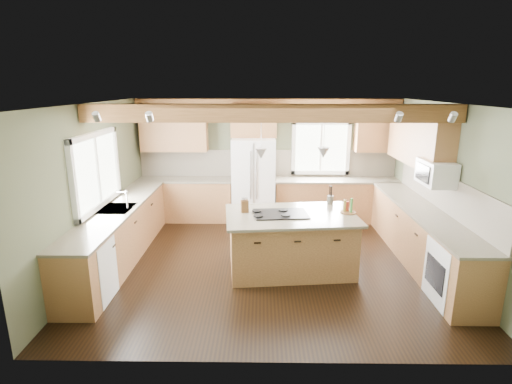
{
  "coord_description": "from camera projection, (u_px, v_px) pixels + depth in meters",
  "views": [
    {
      "loc": [
        -0.13,
        -6.14,
        2.86
      ],
      "look_at": [
        -0.22,
        0.3,
        1.14
      ],
      "focal_mm": 28.0,
      "sensor_mm": 36.0,
      "label": 1
    }
  ],
  "objects": [
    {
      "name": "base_cab_left",
      "position": [
        119.0,
        236.0,
        6.64
      ],
      "size": [
        0.6,
        3.7,
        0.88
      ],
      "primitive_type": "cube",
      "color": "brown",
      "rests_on": "floor"
    },
    {
      "name": "dishwasher",
      "position": [
        87.0,
        271.0,
        5.39
      ],
      "size": [
        0.6,
        0.6,
        0.84
      ],
      "primitive_type": "cube",
      "color": "white",
      "rests_on": "floor"
    },
    {
      "name": "backsplash_right",
      "position": [
        444.0,
        192.0,
        6.37
      ],
      "size": [
        0.03,
        3.7,
        0.58
      ],
      "primitive_type": "cube",
      "color": "brown",
      "rests_on": "wall_right"
    },
    {
      "name": "counter_right",
      "position": [
        424.0,
        211.0,
        6.45
      ],
      "size": [
        0.64,
        3.74,
        0.04
      ],
      "primitive_type": "cube",
      "color": "brown",
      "rests_on": "base_cab_right"
    },
    {
      "name": "counter_left",
      "position": [
        117.0,
        209.0,
        6.52
      ],
      "size": [
        0.64,
        3.74,
        0.04
      ],
      "primitive_type": "cube",
      "color": "brown",
      "rests_on": "base_cab_left"
    },
    {
      "name": "upper_cab_back_left",
      "position": [
        174.0,
        130.0,
        8.44
      ],
      "size": [
        1.4,
        0.35,
        0.9
      ],
      "primitive_type": "cube",
      "color": "brown",
      "rests_on": "wall_back"
    },
    {
      "name": "base_cab_right",
      "position": [
        421.0,
        237.0,
        6.57
      ],
      "size": [
        0.6,
        3.7,
        0.88
      ],
      "primitive_type": "cube",
      "color": "brown",
      "rests_on": "floor"
    },
    {
      "name": "upper_cab_over_fridge",
      "position": [
        254.0,
        120.0,
        8.37
      ],
      "size": [
        0.96,
        0.35,
        0.7
      ],
      "primitive_type": "cube",
      "color": "brown",
      "rests_on": "wall_back"
    },
    {
      "name": "cooktop",
      "position": [
        281.0,
        214.0,
        6.2
      ],
      "size": [
        0.87,
        0.63,
        0.02
      ],
      "primitive_type": "cube",
      "rotation": [
        0.0,
        0.0,
        0.1
      ],
      "color": "black",
      "rests_on": "island_top"
    },
    {
      "name": "base_cab_back_right",
      "position": [
        336.0,
        201.0,
        8.66
      ],
      "size": [
        2.62,
        0.6,
        0.88
      ],
      "primitive_type": "cube",
      "color": "brown",
      "rests_on": "floor"
    },
    {
      "name": "floor",
      "position": [
        269.0,
        262.0,
        6.67
      ],
      "size": [
        5.6,
        5.6,
        0.0
      ],
      "primitive_type": "plane",
      "color": "black",
      "rests_on": "ground"
    },
    {
      "name": "upper_cab_back_corner",
      "position": [
        377.0,
        130.0,
        8.38
      ],
      "size": [
        0.9,
        0.35,
        0.9
      ],
      "primitive_type": "cube",
      "color": "brown",
      "rests_on": "wall_back"
    },
    {
      "name": "pendant_right",
      "position": [
        323.0,
        153.0,
        6.0
      ],
      "size": [
        0.18,
        0.18,
        0.16
      ],
      "primitive_type": "cone",
      "rotation": [
        3.14,
        0.0,
        0.0
      ],
      "color": "#B2B2B7",
      "rests_on": "ceiling"
    },
    {
      "name": "refrigerator",
      "position": [
        254.0,
        181.0,
        8.49
      ],
      "size": [
        0.9,
        0.74,
        1.8
      ],
      "primitive_type": "cube",
      "color": "white",
      "rests_on": "floor"
    },
    {
      "name": "counter_back_right",
      "position": [
        337.0,
        180.0,
        8.54
      ],
      "size": [
        2.66,
        0.64,
        0.04
      ],
      "primitive_type": "cube",
      "color": "brown",
      "rests_on": "base_cab_back_right"
    },
    {
      "name": "knife_block",
      "position": [
        245.0,
        206.0,
        6.29
      ],
      "size": [
        0.13,
        0.11,
        0.19
      ],
      "primitive_type": "cube",
      "rotation": [
        0.0,
        0.0,
        0.2
      ],
      "color": "brown",
      "rests_on": "island_top"
    },
    {
      "name": "faucet",
      "position": [
        127.0,
        201.0,
        6.48
      ],
      "size": [
        0.02,
        0.02,
        0.28
      ],
      "primitive_type": "cylinder",
      "color": "#B2B2B7",
      "rests_on": "sink"
    },
    {
      "name": "wall_back",
      "position": [
        268.0,
        159.0,
        8.75
      ],
      "size": [
        5.6,
        0.0,
        5.6
      ],
      "primitive_type": "plane",
      "rotation": [
        1.57,
        0.0,
        0.0
      ],
      "color": "#52583E",
      "rests_on": "ground"
    },
    {
      "name": "wall_right",
      "position": [
        447.0,
        188.0,
        6.3
      ],
      "size": [
        0.0,
        5.0,
        5.0
      ],
      "primitive_type": "plane",
      "rotation": [
        1.57,
        0.0,
        -1.57
      ],
      "color": "#52583E",
      "rests_on": "ground"
    },
    {
      "name": "backsplash_back",
      "position": [
        268.0,
        163.0,
        8.76
      ],
      "size": [
        5.58,
        0.03,
        0.58
      ],
      "primitive_type": "cube",
      "color": "brown",
      "rests_on": "wall_back"
    },
    {
      "name": "wall_left",
      "position": [
        95.0,
        186.0,
        6.37
      ],
      "size": [
        0.0,
        5.0,
        5.0
      ],
      "primitive_type": "plane",
      "rotation": [
        1.57,
        0.0,
        1.57
      ],
      "color": "#52583E",
      "rests_on": "ground"
    },
    {
      "name": "counter_back_left",
      "position": [
        185.0,
        179.0,
        8.59
      ],
      "size": [
        2.06,
        0.64,
        0.04
      ],
      "primitive_type": "cube",
      "color": "brown",
      "rests_on": "base_cab_back_left"
    },
    {
      "name": "window_back",
      "position": [
        321.0,
        148.0,
        8.65
      ],
      "size": [
        1.1,
        0.04,
        1.0
      ],
      "primitive_type": "cube",
      "color": "white",
      "rests_on": "wall_back"
    },
    {
      "name": "ceiling_beam",
      "position": [
        271.0,
        113.0,
        5.82
      ],
      "size": [
        5.55,
        0.26,
        0.26
      ],
      "primitive_type": "cube",
      "color": "#4D2F16",
      "rests_on": "ceiling"
    },
    {
      "name": "upper_cab_right",
      "position": [
        419.0,
        139.0,
        7.0
      ],
      "size": [
        0.35,
        2.2,
        0.9
      ],
      "primitive_type": "cube",
      "color": "brown",
      "rests_on": "wall_right"
    },
    {
      "name": "sink",
      "position": [
        117.0,
        209.0,
        6.52
      ],
      "size": [
        0.5,
        0.65,
        0.03
      ],
      "primitive_type": "cube",
      "color": "#262628",
      "rests_on": "counter_left"
    },
    {
      "name": "island",
      "position": [
        290.0,
        243.0,
        6.34
      ],
      "size": [
        2.0,
        1.34,
        0.88
      ],
      "primitive_type": "cube",
      "rotation": [
        0.0,
        0.0,
        0.1
      ],
      "color": "olive",
      "rests_on": "floor"
    },
    {
      "name": "base_cab_back_left",
      "position": [
        186.0,
        200.0,
        8.71
      ],
      "size": [
        2.02,
        0.6,
        0.88
      ],
      "primitive_type": "cube",
      "color": "brown",
      "rests_on": "floor"
    },
    {
      "name": "oven",
      "position": [
        458.0,
        274.0,
        5.32
      ],
      "size": [
        0.6,
        0.72,
        0.84
      ],
      "primitive_type": "cube",
      "color": "white",
      "rests_on": "floor"
    },
    {
      "name": "ceiling",
      "position": [
        271.0,
        103.0,
        6.0
      ],
      "size": [
        5.6,
        5.6,
        0.0
      ],
      "primitive_type": "plane",
      "rotation": [
        3.14,
        0.0,
        0.0
      ],
      "color": "silver",
      "rests_on": "wall_back"
    },
    {
      "name": "window_left",
      "position": [
        96.0,
        170.0,
        6.36
      ],
      "size": [
        0.04,
        1.6,
        1.05
      ],
      "primitive_type": "cube",
      "color": "white",
      "rests_on": "wall_left"
    },
    {
      "name": "microwave",
      "position": [
        436.0,
        173.0,
        6.19
      ],
      "size": [
        0.4,
        0.7,
        0.38
      ],
      "primitive_type": "cube",
      "color": "white",
      "rests_on": "wall_right"
    },
    {
      "name": "island_top",
      "position": [
        291.0,
        215.0,
        6.22
      ],
      "size": [
        2.13,
        1.48,
        0.04
      ],
      "primitive_type": "cube",
      "rotation": [
        0.0,
        0.0,
        0.1
      ],
      "color": "brown",
      "rests_on": "island"
    },
    {
      "name": "soffit_trim",
      "position": [
        268.0,
        101.0,
        8.33
      ],
      "size": [
        5.55,
        0.2,
        0.1
      ],
      "primitive_type": "cube",
      "color": "#4D2F16",
      "rests_on": "ceiling"
    },
    {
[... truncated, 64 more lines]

